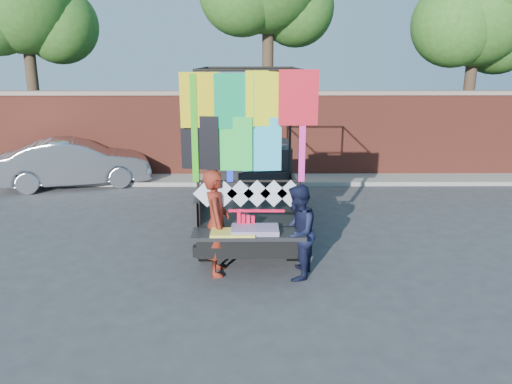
{
  "coord_description": "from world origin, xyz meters",
  "views": [
    {
      "loc": [
        0.49,
        -8.11,
        3.54
      ],
      "look_at": [
        0.56,
        0.24,
        1.3
      ],
      "focal_mm": 35.0,
      "sensor_mm": 36.0,
      "label": 1
    }
  ],
  "objects_px": {
    "pickup_truck": "(249,186)",
    "man": "(297,232)",
    "woman": "(217,223)",
    "sedan": "(76,163)"
  },
  "relations": [
    {
      "from": "sedan",
      "to": "pickup_truck",
      "type": "bearing_deg",
      "value": -140.11
    },
    {
      "from": "woman",
      "to": "sedan",
      "type": "bearing_deg",
      "value": 32.19
    },
    {
      "from": "sedan",
      "to": "woman",
      "type": "distance_m",
      "value": 7.49
    },
    {
      "from": "woman",
      "to": "man",
      "type": "relative_size",
      "value": 1.14
    },
    {
      "from": "woman",
      "to": "man",
      "type": "bearing_deg",
      "value": -102.04
    },
    {
      "from": "pickup_truck",
      "to": "woman",
      "type": "xyz_separation_m",
      "value": [
        -0.54,
        -2.69,
        0.05
      ]
    },
    {
      "from": "pickup_truck",
      "to": "sedan",
      "type": "xyz_separation_m",
      "value": [
        -4.95,
        3.36,
        -0.18
      ]
    },
    {
      "from": "woman",
      "to": "pickup_truck",
      "type": "bearing_deg",
      "value": -15.22
    },
    {
      "from": "pickup_truck",
      "to": "woman",
      "type": "bearing_deg",
      "value": -101.29
    },
    {
      "from": "pickup_truck",
      "to": "man",
      "type": "height_order",
      "value": "pickup_truck"
    }
  ]
}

